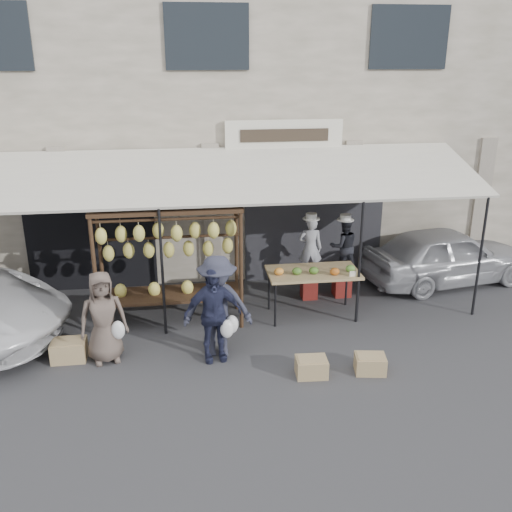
{
  "coord_description": "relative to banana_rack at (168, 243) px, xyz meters",
  "views": [
    {
      "loc": [
        -0.62,
        -8.08,
        4.76
      ],
      "look_at": [
        0.66,
        1.4,
        1.3
      ],
      "focal_mm": 40.0,
      "sensor_mm": 36.0,
      "label": 1
    }
  ],
  "objects": [
    {
      "name": "customer_right",
      "position": [
        0.77,
        -1.25,
        -0.71
      ],
      "size": [
        1.15,
        0.71,
        1.72
      ],
      "primitive_type": "imported",
      "rotation": [
        0.0,
        0.0,
        -0.06
      ],
      "color": "#2D2E3D",
      "rests_on": "ground_plane"
    },
    {
      "name": "ground_plane",
      "position": [
        0.88,
        -1.56,
        -1.57
      ],
      "size": [
        90.0,
        90.0,
        0.0
      ],
      "primitive_type": "plane",
      "color": "#2D2D30"
    },
    {
      "name": "customer_mid",
      "position": [
        0.67,
        -1.4,
        -0.77
      ],
      "size": [
        0.98,
        0.52,
        1.6
      ],
      "primitive_type": "imported",
      "rotation": [
        0.0,
        0.0,
        0.14
      ],
      "color": "#232640",
      "rests_on": "ground_plane"
    },
    {
      "name": "stool_left",
      "position": [
        2.75,
        0.78,
        -1.36
      ],
      "size": [
        0.34,
        0.34,
        0.43
      ],
      "primitive_type": "cube",
      "rotation": [
        0.0,
        0.0,
        0.13
      ],
      "color": "maroon",
      "rests_on": "ground_plane"
    },
    {
      "name": "awning",
      "position": [
        0.89,
        0.72,
        1.0
      ],
      "size": [
        10.0,
        2.35,
        2.92
      ],
      "color": "beige",
      "rests_on": "ground_plane"
    },
    {
      "name": "vendor_left",
      "position": [
        2.75,
        0.78,
        -0.5
      ],
      "size": [
        0.51,
        0.38,
        1.28
      ],
      "primitive_type": "imported",
      "rotation": [
        0.0,
        0.0,
        2.98
      ],
      "color": "#9C9EA6",
      "rests_on": "stool_left"
    },
    {
      "name": "sedan",
      "position": [
        5.86,
        1.2,
        -0.95
      ],
      "size": [
        3.84,
        2.08,
        1.24
      ],
      "primitive_type": "imported",
      "rotation": [
        0.0,
        0.0,
        1.75
      ],
      "color": "#A4A4A9",
      "rests_on": "ground_plane"
    },
    {
      "name": "crate_far",
      "position": [
        -1.66,
        -1.11,
        -1.41
      ],
      "size": [
        0.55,
        0.42,
        0.33
      ],
      "primitive_type": "cube",
      "rotation": [
        0.0,
        0.0,
        0.01
      ],
      "color": "tan",
      "rests_on": "ground_plane"
    },
    {
      "name": "crate_near_a",
      "position": [
        2.14,
        -2.12,
        -1.43
      ],
      "size": [
        0.5,
        0.39,
        0.29
      ],
      "primitive_type": "cube",
      "rotation": [
        0.0,
        0.0,
        -0.05
      ],
      "color": "tan",
      "rests_on": "ground_plane"
    },
    {
      "name": "vendor_right",
      "position": [
        3.45,
        0.81,
        -0.51
      ],
      "size": [
        0.57,
        0.45,
        1.18
      ],
      "primitive_type": "imported",
      "rotation": [
        0.0,
        0.0,
        3.14
      ],
      "color": "black",
      "rests_on": "stool_right"
    },
    {
      "name": "produce_table",
      "position": [
        2.63,
        -0.06,
        -0.7
      ],
      "size": [
        1.7,
        0.9,
        1.04
      ],
      "color": "tan",
      "rests_on": "ground_plane"
    },
    {
      "name": "banana_rack",
      "position": [
        0.0,
        0.0,
        0.0
      ],
      "size": [
        2.6,
        0.9,
        2.24
      ],
      "color": "black",
      "rests_on": "ground_plane"
    },
    {
      "name": "crate_near_b",
      "position": [
        3.07,
        -2.15,
        -1.43
      ],
      "size": [
        0.52,
        0.42,
        0.28
      ],
      "primitive_type": "cube",
      "rotation": [
        0.0,
        0.0,
        -0.16
      ],
      "color": "tan",
      "rests_on": "ground_plane"
    },
    {
      "name": "customer_left",
      "position": [
        -1.06,
        -1.21,
        -0.8
      ],
      "size": [
        0.84,
        0.65,
        1.53
      ],
      "primitive_type": "imported",
      "rotation": [
        0.0,
        0.0,
        0.23
      ],
      "color": "brown",
      "rests_on": "ground_plane"
    },
    {
      "name": "shophouse",
      "position": [
        0.88,
        4.93,
        2.08
      ],
      "size": [
        24.0,
        6.15,
        7.3
      ],
      "color": "beige",
      "rests_on": "ground_plane"
    },
    {
      "name": "stool_right",
      "position": [
        3.45,
        0.81,
        -1.33
      ],
      "size": [
        0.37,
        0.37,
        0.47
      ],
      "primitive_type": "cube",
      "rotation": [
        0.0,
        0.0,
        -0.09
      ],
      "color": "maroon",
      "rests_on": "ground_plane"
    }
  ]
}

